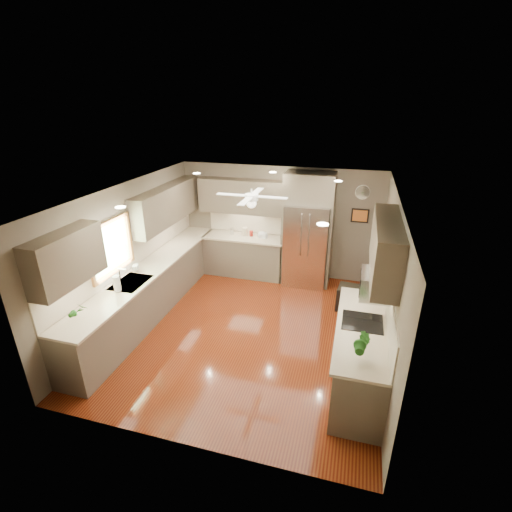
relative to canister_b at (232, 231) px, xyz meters
The scene contains 27 objects.
floor 2.69m from the canister_b, 65.16° to the right, with size 5.00×5.00×0.00m, color #451309.
ceiling 2.90m from the canister_b, 65.16° to the right, with size 5.00×5.00×0.00m, color white.
wall_back 1.10m from the canister_b, 13.03° to the left, with size 4.50×4.50×0.00m, color #6A6051.
wall_front 4.88m from the canister_b, 77.61° to the right, with size 4.50×4.50×0.00m, color #6A6051.
wall_left 2.57m from the canister_b, 118.08° to the right, with size 5.00×5.00×0.00m, color #6A6051.
wall_right 4.00m from the canister_b, 34.42° to the right, with size 5.00×5.00×0.00m, color #6A6051.
canister_b is the anchor object (origin of this frame).
canister_c 0.32m from the canister_b, ahead, with size 0.12×0.12×0.20m, color #C0B390.
canister_d 0.46m from the canister_b, ahead, with size 0.09×0.09×0.13m, color maroon.
soap_bottle 2.57m from the canister_b, 113.36° to the right, with size 0.09×0.09×0.19m, color white.
potted_plant_left 4.08m from the canister_b, 102.94° to the right, with size 0.17×0.11×0.32m, color #1B4F16.
potted_plant_right 4.75m from the canister_b, 51.71° to the right, with size 0.20×0.16×0.36m, color #1B4F16.
bowl 0.74m from the canister_b, ahead, with size 0.24×0.24×0.06m, color #C0B390.
left_run 2.36m from the canister_b, 113.32° to the right, with size 0.65×4.70×1.45m.
back_run 0.62m from the canister_b, ahead, with size 1.85×0.65×1.45m.
uppers 1.80m from the canister_b, 78.88° to the right, with size 4.50×4.70×0.95m.
window 3.05m from the canister_b, 113.07° to the right, with size 0.05×1.12×0.92m.
sink 2.90m from the canister_b, 107.81° to the right, with size 0.50×0.70×0.32m.
refrigerator 1.76m from the canister_b, ahead, with size 1.06×0.75×2.45m.
right_run 4.30m from the canister_b, 45.79° to the right, with size 0.70×2.20×1.45m.
microwave 4.19m from the canister_b, 42.44° to the right, with size 0.43×0.55×0.34m.
ceiling_fan 2.58m from the canister_b, 61.90° to the right, with size 1.18×1.18×0.32m.
recessed_lights 2.58m from the canister_b, 61.58° to the right, with size 2.84×3.14×0.01m.
wall_clock 2.99m from the canister_b, ahead, with size 0.30×0.03×0.30m.
framed_print 2.86m from the canister_b, ahead, with size 0.36×0.03×0.30m.
stool 3.02m from the canister_b, 20.47° to the right, with size 0.46×0.46×0.49m.
paper_towel 3.22m from the canister_b, 106.22° to the right, with size 0.11×0.11×0.28m.
Camera 1 is at (1.65, -5.36, 3.86)m, focal length 26.00 mm.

